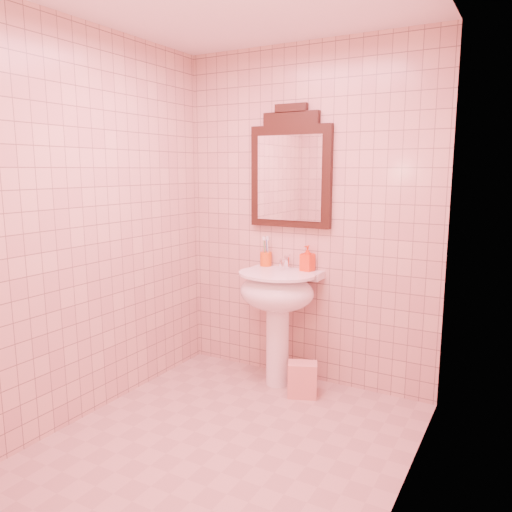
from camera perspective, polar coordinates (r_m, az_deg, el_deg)
The scene contains 8 objects.
floor at distance 3.18m, azimuth -3.14°, elevation -20.50°, with size 2.20×2.20×0.00m, color tan.
back_wall at distance 3.73m, azimuth 5.76°, elevation 4.36°, with size 2.00×0.02×2.50m, color #D6AA95.
pedestal_sink at distance 3.68m, azimuth 2.45°, elevation -4.99°, with size 0.58×0.58×0.86m.
faucet at distance 3.75m, azimuth 3.42°, elevation -0.69°, with size 0.04×0.16×0.11m.
mirror at distance 3.74m, azimuth 3.96°, elevation 9.65°, with size 0.64×0.06×0.89m.
toothbrush_cup at distance 3.87m, azimuth 1.14°, elevation -0.33°, with size 0.09×0.09×0.21m.
soap_dispenser at distance 3.70m, azimuth 5.89°, elevation -0.26°, with size 0.09×0.09×0.19m, color red.
towel at distance 3.68m, azimuth 5.32°, elevation -13.87°, with size 0.20×0.14×0.25m, color #DD8382.
Camera 1 is at (1.48, -2.31, 1.61)m, focal length 35.00 mm.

